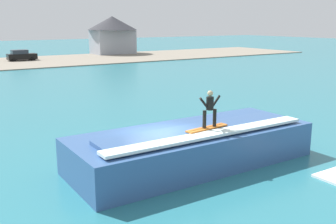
{
  "coord_description": "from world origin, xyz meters",
  "views": [
    {
      "loc": [
        -8.6,
        -14.01,
        6.24
      ],
      "look_at": [
        1.47,
        1.62,
        2.0
      ],
      "focal_mm": 42.32,
      "sensor_mm": 36.0,
      "label": 1
    }
  ],
  "objects_px": {
    "wave_crest": "(193,146)",
    "car_far_shore": "(21,55)",
    "house_gabled_white": "(112,32)",
    "surfer": "(210,107)",
    "surfboard": "(207,128)"
  },
  "relations": [
    {
      "from": "surfer",
      "to": "car_far_shore",
      "type": "xyz_separation_m",
      "value": [
        4.5,
        54.03,
        -1.76
      ]
    },
    {
      "from": "surfer",
      "to": "house_gabled_white",
      "type": "xyz_separation_m",
      "value": [
        23.07,
        59.12,
        1.65
      ]
    },
    {
      "from": "wave_crest",
      "to": "surfboard",
      "type": "relative_size",
      "value": 5.01
    },
    {
      "from": "wave_crest",
      "to": "surfer",
      "type": "bearing_deg",
      "value": -67.09
    },
    {
      "from": "surfer",
      "to": "surfboard",
      "type": "bearing_deg",
      "value": 161.04
    },
    {
      "from": "wave_crest",
      "to": "car_far_shore",
      "type": "xyz_separation_m",
      "value": [
        4.81,
        53.3,
        0.12
      ]
    },
    {
      "from": "wave_crest",
      "to": "surfer",
      "type": "relative_size",
      "value": 6.89
    },
    {
      "from": "surfboard",
      "to": "house_gabled_white",
      "type": "relative_size",
      "value": 0.23
    },
    {
      "from": "surfboard",
      "to": "house_gabled_white",
      "type": "height_order",
      "value": "house_gabled_white"
    },
    {
      "from": "surfer",
      "to": "car_far_shore",
      "type": "relative_size",
      "value": 0.36
    },
    {
      "from": "car_far_shore",
      "to": "house_gabled_white",
      "type": "height_order",
      "value": "house_gabled_white"
    },
    {
      "from": "surfboard",
      "to": "car_far_shore",
      "type": "bearing_deg",
      "value": 85.13
    },
    {
      "from": "car_far_shore",
      "to": "surfer",
      "type": "bearing_deg",
      "value": -94.76
    },
    {
      "from": "surfboard",
      "to": "surfer",
      "type": "relative_size",
      "value": 1.38
    },
    {
      "from": "surfboard",
      "to": "surfer",
      "type": "bearing_deg",
      "value": -18.96
    }
  ]
}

